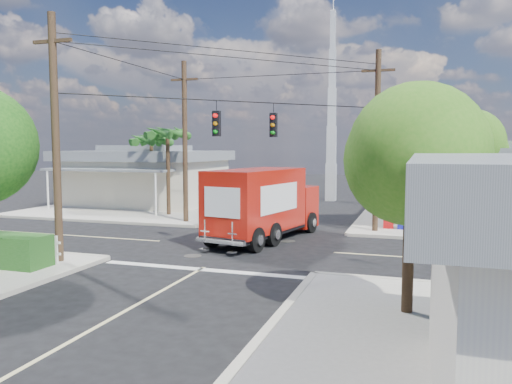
% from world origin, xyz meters
% --- Properties ---
extents(ground, '(120.00, 120.00, 0.00)m').
position_xyz_m(ground, '(0.00, 0.00, 0.00)').
color(ground, black).
rests_on(ground, ground).
extents(sidewalk_ne, '(14.12, 14.12, 0.14)m').
position_xyz_m(sidewalk_ne, '(10.88, 10.88, 0.07)').
color(sidewalk_ne, '#A49F94').
rests_on(sidewalk_ne, ground).
extents(sidewalk_nw, '(14.12, 14.12, 0.14)m').
position_xyz_m(sidewalk_nw, '(-10.88, 10.88, 0.07)').
color(sidewalk_nw, '#A49F94').
rests_on(sidewalk_nw, ground).
extents(road_markings, '(32.00, 32.00, 0.01)m').
position_xyz_m(road_markings, '(0.00, -1.47, 0.01)').
color(road_markings, beige).
rests_on(road_markings, ground).
extents(building_nw, '(10.80, 10.20, 4.30)m').
position_xyz_m(building_nw, '(-12.00, 12.46, 2.22)').
color(building_nw, beige).
rests_on(building_nw, sidewalk_nw).
extents(radio_tower, '(0.80, 0.80, 17.00)m').
position_xyz_m(radio_tower, '(0.50, 20.00, 5.64)').
color(radio_tower, silver).
rests_on(radio_tower, ground).
extents(tree_ne_front, '(4.21, 4.14, 6.66)m').
position_xyz_m(tree_ne_front, '(7.21, 6.76, 4.77)').
color(tree_ne_front, '#422D1C').
rests_on(tree_ne_front, sidewalk_ne).
extents(tree_ne_back, '(3.77, 3.66, 5.82)m').
position_xyz_m(tree_ne_back, '(9.81, 8.96, 4.19)').
color(tree_ne_back, '#422D1C').
rests_on(tree_ne_back, sidewalk_ne).
extents(tree_se, '(3.67, 3.54, 5.62)m').
position_xyz_m(tree_se, '(7.01, -7.24, 4.04)').
color(tree_se, '#422D1C').
rests_on(tree_se, sidewalk_se).
extents(palm_nw_front, '(3.01, 3.08, 5.59)m').
position_xyz_m(palm_nw_front, '(-7.50, 7.50, 5.04)').
color(palm_nw_front, '#422D1C').
rests_on(palm_nw_front, sidewalk_nw).
extents(palm_nw_back, '(3.01, 3.08, 5.19)m').
position_xyz_m(palm_nw_back, '(-9.50, 9.00, 4.67)').
color(palm_nw_back, '#422D1C').
rests_on(palm_nw_back, sidewalk_nw).
extents(utility_poles, '(12.00, 10.68, 9.00)m').
position_xyz_m(utility_poles, '(-1.58, 1.60, 4.67)').
color(utility_poles, '#473321').
rests_on(utility_poles, ground).
extents(vending_boxes, '(1.90, 0.50, 1.10)m').
position_xyz_m(vending_boxes, '(6.50, 6.20, 0.69)').
color(vending_boxes, '#B50F10').
rests_on(vending_boxes, sidewalk_ne).
extents(delivery_truck, '(3.77, 7.91, 3.30)m').
position_xyz_m(delivery_truck, '(0.44, 1.79, 1.68)').
color(delivery_truck, black).
rests_on(delivery_truck, ground).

